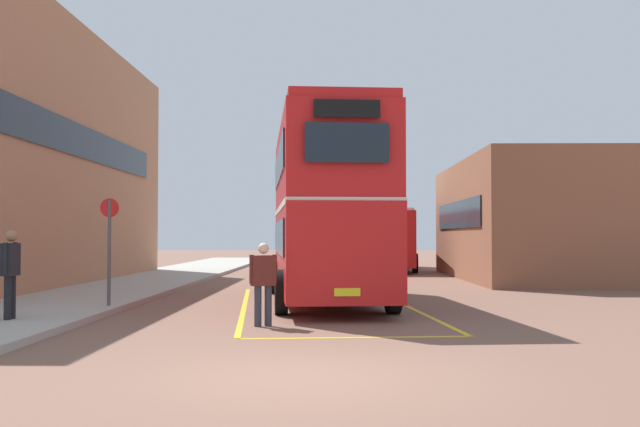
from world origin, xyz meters
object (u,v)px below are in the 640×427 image
pedestrian_boarding (263,279)px  pedestrian_waiting_near (10,267)px  single_deck_bus (387,238)px  bus_stop_sign (109,240)px  double_decker_bus (325,207)px

pedestrian_boarding → pedestrian_waiting_near: bearing=-178.6°
single_deck_bus → bus_stop_sign: bearing=-110.8°
pedestrian_boarding → pedestrian_waiting_near: size_ratio=0.94×
double_decker_bus → pedestrian_boarding: 5.55m
single_deck_bus → bus_stop_sign: single_deck_bus is taller
double_decker_bus → bus_stop_sign: (-4.97, -2.51, -0.87)m
pedestrian_boarding → bus_stop_sign: (-3.81, 2.67, 0.72)m
double_decker_bus → bus_stop_sign: 5.63m
double_decker_bus → bus_stop_sign: size_ratio=3.97×
pedestrian_waiting_near → single_deck_bus: bearing=69.2°
double_decker_bus → pedestrian_boarding: (-1.16, -5.19, -1.59)m
single_deck_bus → pedestrian_boarding: 23.94m
bus_stop_sign → double_decker_bus: bearing=26.9°
double_decker_bus → pedestrian_boarding: bearing=-102.6°
single_deck_bus → bus_stop_sign: size_ratio=4.05×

